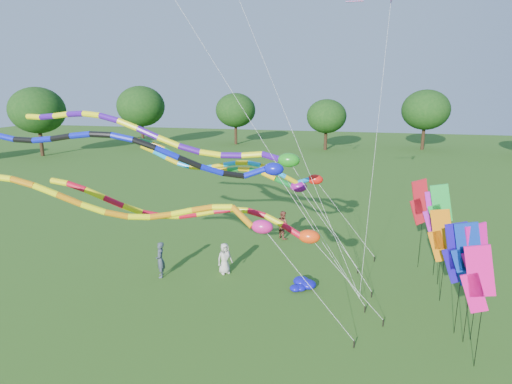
% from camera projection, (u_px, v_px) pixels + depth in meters
% --- Properties ---
extents(ground, '(160.00, 160.00, 0.00)m').
position_uv_depth(ground, '(291.00, 347.00, 16.06)').
color(ground, '#255D18').
rests_on(ground, ground).
extents(tree_ring, '(110.76, 114.27, 9.72)m').
position_uv_depth(tree_ring, '(300.00, 196.00, 15.64)').
color(tree_ring, '#382314').
rests_on(tree_ring, ground).
extents(tube_kite_red, '(13.43, 1.82, 6.36)m').
position_uv_depth(tube_kite_red, '(213.00, 216.00, 17.50)').
color(tube_kite_red, black).
rests_on(tube_kite_red, ground).
extents(tube_kite_orange, '(13.65, 2.90, 7.18)m').
position_uv_depth(tube_kite_orange, '(148.00, 208.00, 15.02)').
color(tube_kite_orange, black).
rests_on(tube_kite_orange, ground).
extents(tube_kite_purple, '(17.64, 1.12, 9.01)m').
position_uv_depth(tube_kite_purple, '(179.00, 140.00, 20.21)').
color(tube_kite_purple, black).
rests_on(tube_kite_purple, ground).
extents(tube_kite_blue, '(15.47, 3.19, 8.54)m').
position_uv_depth(tube_kite_blue, '(156.00, 154.00, 16.74)').
color(tube_kite_blue, black).
rests_on(tube_kite_blue, ground).
extents(tube_kite_cyan, '(12.41, 2.36, 6.92)m').
position_uv_depth(tube_kite_cyan, '(252.00, 170.00, 22.68)').
color(tube_kite_cyan, black).
rests_on(tube_kite_cyan, ground).
extents(tube_kite_green, '(13.73, 2.51, 7.06)m').
position_uv_depth(tube_kite_green, '(231.00, 169.00, 23.87)').
color(tube_kite_green, black).
rests_on(tube_kite_green, ground).
extents(banner_pole_red, '(1.10, 0.51, 4.91)m').
position_uv_depth(banner_pole_red, '(420.00, 202.00, 22.21)').
color(banner_pole_red, black).
rests_on(banner_pole_red, ground).
extents(banner_pole_violet, '(1.16, 0.21, 4.54)m').
position_uv_depth(banner_pole_violet, '(434.00, 214.00, 21.41)').
color(banner_pole_violet, black).
rests_on(banner_pole_violet, ground).
extents(banner_pole_blue_b, '(1.16, 0.16, 4.64)m').
position_uv_depth(banner_pole_blue_b, '(457.00, 253.00, 16.15)').
color(banner_pole_blue_b, black).
rests_on(banner_pole_blue_b, ground).
extents(banner_pole_blue_a, '(1.16, 0.18, 4.82)m').
position_uv_depth(banner_pole_blue_a, '(467.00, 254.00, 15.58)').
color(banner_pole_blue_a, black).
rests_on(banner_pole_blue_a, ground).
extents(banner_pole_green, '(1.16, 0.26, 5.10)m').
position_uv_depth(banner_pole_green, '(440.00, 209.00, 20.27)').
color(banner_pole_green, black).
rests_on(banner_pole_green, ground).
extents(banner_pole_magenta_a, '(1.16, 0.15, 4.53)m').
position_uv_depth(banner_pole_magenta_a, '(478.00, 279.00, 14.22)').
color(banner_pole_magenta_a, black).
rests_on(banner_pole_magenta_a, ground).
extents(banner_pole_orange, '(1.13, 0.42, 4.36)m').
position_uv_depth(banner_pole_orange, '(441.00, 236.00, 18.87)').
color(banner_pole_orange, black).
rests_on(banner_pole_orange, ground).
extents(banner_pole_magenta_b, '(1.11, 0.49, 4.77)m').
position_uv_depth(banner_pole_magenta_b, '(476.00, 255.00, 15.64)').
color(banner_pole_magenta_b, black).
rests_on(banner_pole_magenta_b, ground).
extents(blue_nylon_heap, '(0.86, 0.94, 0.41)m').
position_uv_depth(blue_nylon_heap, '(300.00, 282.00, 20.94)').
color(blue_nylon_heap, '#0F0DB0').
rests_on(blue_nylon_heap, ground).
extents(person_a, '(0.94, 0.92, 1.64)m').
position_uv_depth(person_a, '(225.00, 258.00, 22.19)').
color(person_a, '#BDB5AB').
rests_on(person_a, ground).
extents(person_b, '(0.69, 0.80, 1.86)m').
position_uv_depth(person_b, '(160.00, 260.00, 21.74)').
color(person_b, '#394150').
rests_on(person_b, ground).
extents(person_c, '(1.10, 1.10, 1.80)m').
position_uv_depth(person_c, '(283.00, 225.00, 27.33)').
color(person_c, brown).
rests_on(person_c, ground).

